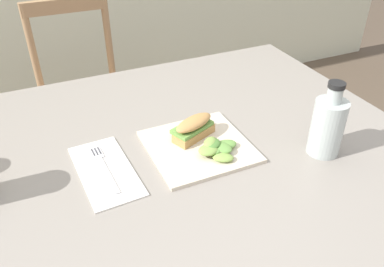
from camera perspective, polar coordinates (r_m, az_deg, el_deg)
dining_table at (r=1.08m, az=-1.82°, el=-6.87°), size 1.22×0.99×0.74m
chair_wooden_far at (r=1.88m, az=-15.27°, el=4.79°), size 0.41×0.41×0.87m
plate_lunch at (r=1.00m, az=0.95°, el=-1.88°), size 0.25×0.25×0.01m
sandwich_half_front at (r=1.01m, az=0.22°, el=0.86°), size 0.13×0.10×0.06m
salad_mixed_greens at (r=0.96m, az=3.54°, el=-2.07°), size 0.11×0.11×0.03m
napkin_folded at (r=0.95m, az=-12.40°, el=-5.27°), size 0.13×0.26×0.00m
fork_on_napkin at (r=0.96m, az=-12.73°, el=-4.51°), size 0.03×0.19×0.00m
bottle_cold_brew at (r=1.01m, az=18.92°, el=0.65°), size 0.08×0.08×0.19m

